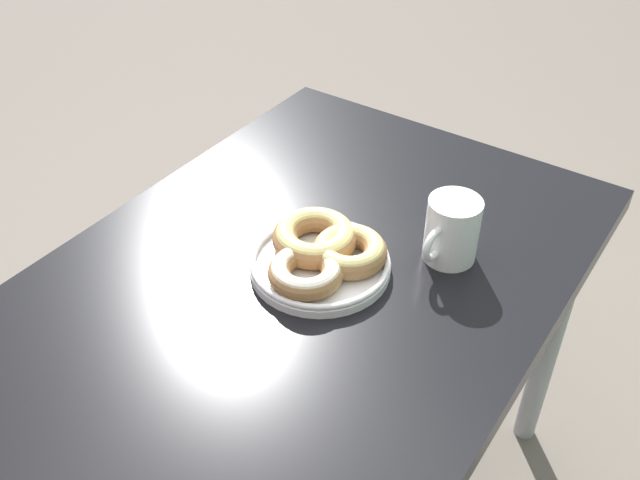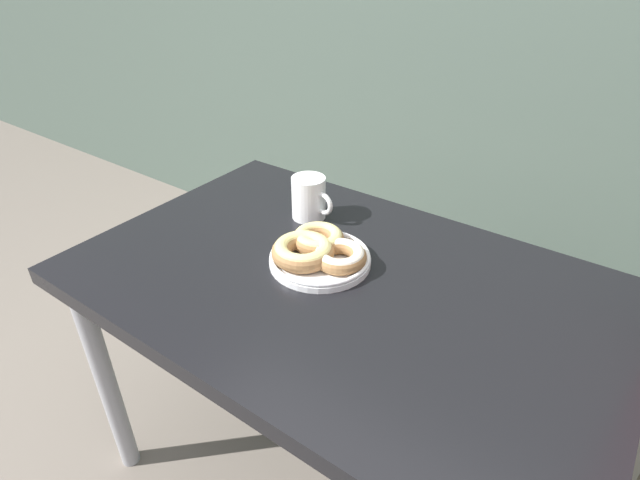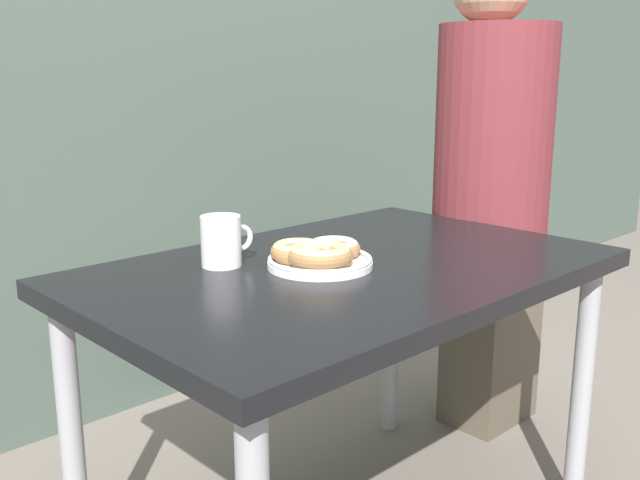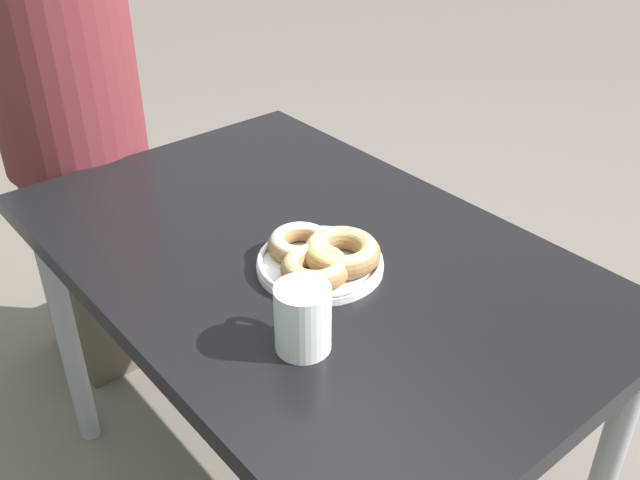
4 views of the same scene
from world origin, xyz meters
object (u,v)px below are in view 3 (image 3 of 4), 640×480
dining_table (348,297)px  coffee_mug (222,240)px  donut_plate (318,254)px  person_figure (493,180)px

dining_table → coffee_mug: coffee_mug is taller
donut_plate → person_figure: person_figure is taller
donut_plate → person_figure: bearing=7.4°
dining_table → donut_plate: 0.13m
person_figure → dining_table: bearing=-170.5°
dining_table → donut_plate: donut_plate is taller
coffee_mug → person_figure: bearing=-2.8°
donut_plate → person_figure: (0.82, 0.11, 0.06)m
coffee_mug → person_figure: 0.96m
coffee_mug → person_figure: size_ratio=0.08×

